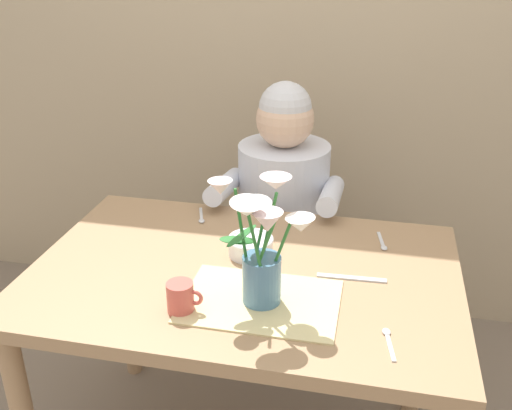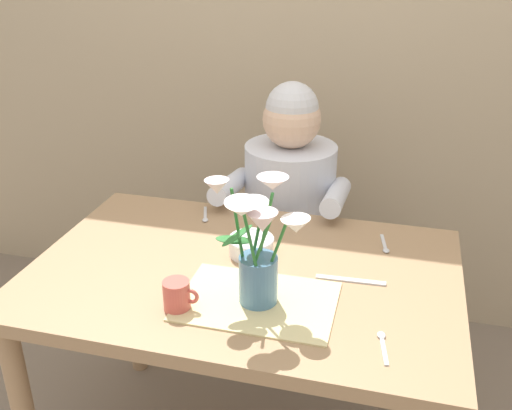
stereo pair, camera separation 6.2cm
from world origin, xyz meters
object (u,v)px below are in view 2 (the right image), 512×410
at_px(ceramic_bowl, 252,245).
at_px(dinner_knife, 351,280).
at_px(seated_person, 289,229).
at_px(ceramic_mug, 177,295).
at_px(flower_vase, 258,244).

distance_m(ceramic_bowl, dinner_knife, 0.31).
relative_size(seated_person, ceramic_mug, 12.20).
bearing_deg(ceramic_bowl, dinner_knife, -13.92).
relative_size(seated_person, dinner_knife, 5.97).
xyz_separation_m(flower_vase, ceramic_mug, (-0.19, -0.07, -0.13)).
xyz_separation_m(flower_vase, dinner_knife, (0.22, 0.17, -0.17)).
bearing_deg(dinner_knife, ceramic_bowl, 163.60).
height_order(flower_vase, ceramic_mug, flower_vase).
distance_m(seated_person, ceramic_bowl, 0.57).
distance_m(flower_vase, dinner_knife, 0.32).
bearing_deg(flower_vase, dinner_knife, 38.17).
bearing_deg(ceramic_mug, ceramic_bowl, 71.04).
xyz_separation_m(seated_person, ceramic_mug, (-0.11, -0.84, 0.22)).
relative_size(seated_person, ceramic_bowl, 8.35).
relative_size(dinner_knife, ceramic_mug, 2.04).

